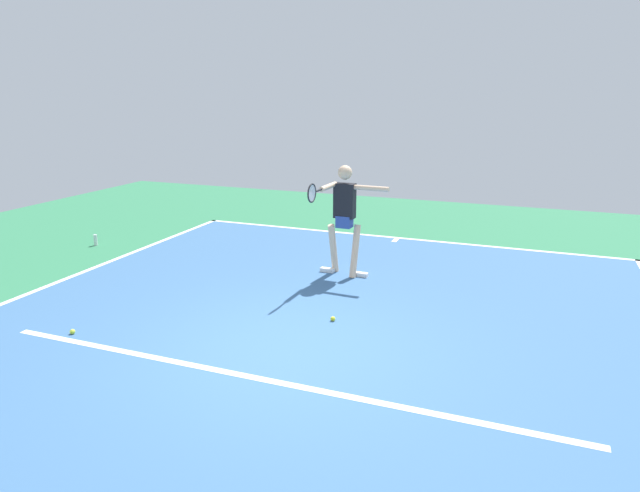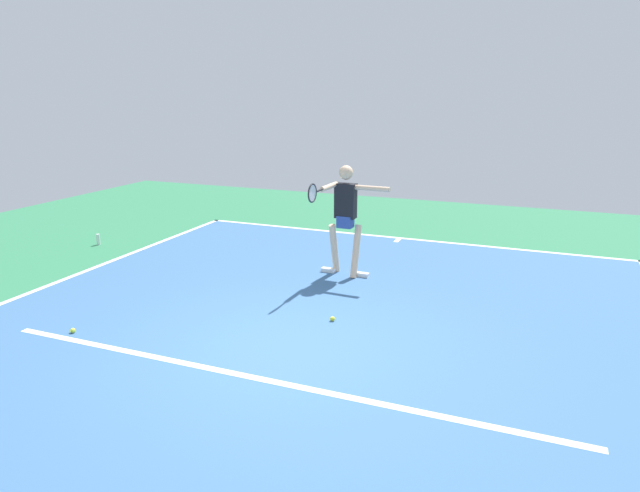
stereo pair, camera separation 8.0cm
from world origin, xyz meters
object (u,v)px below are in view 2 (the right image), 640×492
object	(u,v)px
tennis_player	(345,212)
water_bottle	(98,239)
tennis_ball_by_sideline	(332,319)
tennis_ball_near_service_line	(73,331)

from	to	relation	value
tennis_player	water_bottle	bearing A→B (deg)	2.62
tennis_ball_by_sideline	water_bottle	distance (m)	6.05
water_bottle	tennis_ball_by_sideline	bearing A→B (deg)	161.89
tennis_player	tennis_ball_near_service_line	world-z (taller)	tennis_player
tennis_ball_near_service_line	water_bottle	world-z (taller)	water_bottle
tennis_ball_by_sideline	water_bottle	size ratio (longest dim) A/B	0.30
tennis_player	water_bottle	xyz separation A→B (m)	(5.25, 0.02, -0.97)
tennis_ball_by_sideline	water_bottle	world-z (taller)	water_bottle
tennis_ball_near_service_line	water_bottle	size ratio (longest dim) A/B	0.30
tennis_ball_near_service_line	water_bottle	bearing A→B (deg)	-51.23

